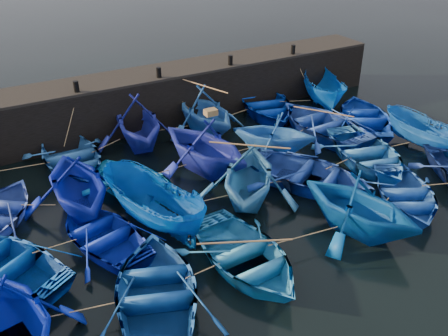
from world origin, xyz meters
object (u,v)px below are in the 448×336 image
boat_13 (2,263)px  wooden_crate (211,112)px  boat_20 (10,314)px  boat_8 (135,182)px

boat_13 → wooden_crate: (8.86, 2.83, 2.16)m
boat_13 → wooden_crate: 9.55m
boat_13 → boat_20: size_ratio=1.19×
boat_20 → wooden_crate: wooden_crate is taller
boat_13 → boat_20: boat_20 is taller
wooden_crate → boat_20: bearing=-147.0°
boat_13 → boat_20: (-0.13, -3.01, 0.58)m
boat_8 → boat_13: bearing=178.5°
boat_13 → boat_20: bearing=56.1°
boat_8 → boat_13: (-5.35, -2.73, 0.06)m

